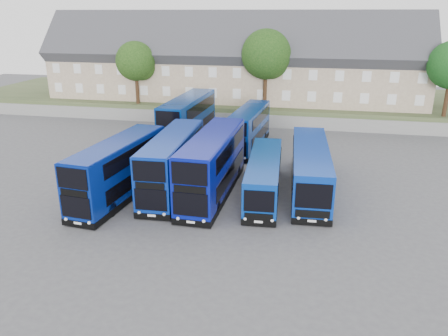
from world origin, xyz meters
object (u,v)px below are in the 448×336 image
at_px(dd_front_left, 119,171).
at_px(tree_mid, 267,56).
at_px(coach_east_a, 264,177).
at_px(tree_west, 137,63).
at_px(dd_front_mid, 173,164).

xyz_separation_m(dd_front_left, tree_mid, (7.87, 24.54, 6.00)).
relative_size(coach_east_a, tree_west, 1.41).
height_order(dd_front_mid, tree_mid, tree_mid).
bearing_deg(coach_east_a, tree_mid, 92.95).
xyz_separation_m(dd_front_left, dd_front_mid, (3.42, 2.09, 0.04)).
relative_size(dd_front_left, dd_front_mid, 0.99).
distance_m(dd_front_mid, tree_west, 25.29).
distance_m(dd_front_left, coach_east_a, 10.60).
height_order(dd_front_left, tree_west, tree_west).
distance_m(coach_east_a, tree_west, 28.86).
distance_m(coach_east_a, tree_mid, 23.10).
xyz_separation_m(dd_front_mid, tree_mid, (4.45, 22.45, 5.96)).
bearing_deg(tree_mid, dd_front_left, -107.78).
xyz_separation_m(dd_front_mid, coach_east_a, (6.86, 0.45, -0.68)).
relative_size(coach_east_a, tree_mid, 1.17).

